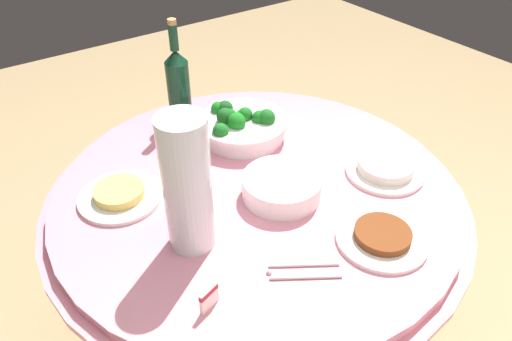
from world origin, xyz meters
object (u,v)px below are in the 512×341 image
wine_bottle (178,83)px  food_plate_noodles (120,195)px  decorative_fruit_vase (188,191)px  label_placard_front (209,297)px  serving_tongs (302,271)px  food_plate_stir_fry (382,237)px  broccoli_bowl (242,125)px  plate_stack (282,187)px  food_plate_rice (385,168)px

wine_bottle → food_plate_noodles: size_ratio=1.53×
wine_bottle → food_plate_noodles: 0.45m
decorative_fruit_vase → label_placard_front: decorative_fruit_vase is taller
wine_bottle → label_placard_front: (0.32, 0.71, -0.10)m
decorative_fruit_vase → wine_bottle: bearing=-115.9°
serving_tongs → food_plate_noodles: 0.53m
serving_tongs → food_plate_stir_fry: 0.22m
decorative_fruit_vase → food_plate_noodles: bearing=-72.3°
serving_tongs → broccoli_bowl: bearing=-110.9°
broccoli_bowl → wine_bottle: 0.25m
plate_stack → wine_bottle: (0.02, -0.51, 0.10)m
broccoli_bowl → label_placard_front: 0.66m
decorative_fruit_vase → food_plate_rice: decorative_fruit_vase is taller
food_plate_noodles → label_placard_front: (-0.01, 0.44, 0.02)m
broccoli_bowl → plate_stack: broccoli_bowl is taller
food_plate_rice → decorative_fruit_vase: bearing=-7.9°
food_plate_stir_fry → food_plate_rice: size_ratio=1.00×
food_plate_stir_fry → food_plate_rice: bearing=-138.8°
broccoli_bowl → plate_stack: (0.08, 0.30, -0.01)m
broccoli_bowl → food_plate_stir_fry: bearing=91.2°
decorative_fruit_vase → label_placard_front: (0.07, 0.19, -0.12)m
plate_stack → food_plate_noodles: bearing=-33.6°
broccoli_bowl → food_plate_noodles: (0.43, 0.07, -0.03)m
plate_stack → food_plate_stir_fry: 0.29m
wine_bottle → food_plate_rice: bearing=118.2°
food_plate_noodles → food_plate_rice: bearing=153.4°
food_plate_rice → serving_tongs: bearing=19.1°
food_plate_stir_fry → broccoli_bowl: bearing=-88.8°
serving_tongs → food_plate_noodles: size_ratio=0.72×
plate_stack → decorative_fruit_vase: size_ratio=0.62×
decorative_fruit_vase → serving_tongs: (-0.15, 0.23, -0.15)m
decorative_fruit_vase → serving_tongs: bearing=123.1°
plate_stack → food_plate_rice: 0.31m
decorative_fruit_vase → label_placard_front: size_ratio=6.18×
broccoli_bowl → serving_tongs: (0.21, 0.54, -0.04)m
plate_stack → food_plate_noodles: 0.43m
food_plate_noodles → food_plate_stir_fry: size_ratio=1.00×
serving_tongs → label_placard_front: (0.22, -0.04, 0.03)m
broccoli_bowl → serving_tongs: 0.58m
plate_stack → decorative_fruit_vase: bearing=2.5°
decorative_fruit_vase → food_plate_stir_fry: 0.47m
food_plate_noodles → plate_stack: bearing=146.4°
label_placard_front → food_plate_noodles: bearing=-88.5°
food_plate_stir_fry → serving_tongs: bearing=-8.9°
broccoli_bowl → wine_bottle: bearing=-64.1°
food_plate_noodles → food_plate_stir_fry: food_plate_noodles is taller
label_placard_front → plate_stack: bearing=-149.8°
serving_tongs → decorative_fruit_vase: bearing=-56.9°
wine_bottle → food_plate_stir_fry: bearing=98.2°
broccoli_bowl → food_plate_rice: bearing=119.3°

